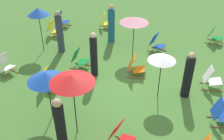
% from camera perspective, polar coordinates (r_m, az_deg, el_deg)
% --- Properties ---
extents(ground_plane, '(40.00, 40.00, 0.00)m').
position_cam_1_polar(ground_plane, '(9.72, 6.73, -3.72)').
color(ground_plane, '#477A33').
extents(deckchair_0, '(0.61, 0.84, 0.83)m').
position_cam_1_polar(deckchair_0, '(10.13, 4.99, 0.64)').
color(deckchair_0, olive).
rests_on(deckchair_0, ground).
extents(deckchair_1, '(0.54, 0.80, 0.83)m').
position_cam_1_polar(deckchair_1, '(13.52, -12.57, 8.69)').
color(deckchair_1, olive).
rests_on(deckchair_1, ground).
extents(deckchair_2, '(0.66, 0.86, 0.83)m').
position_cam_1_polar(deckchair_2, '(13.42, 21.29, 6.96)').
color(deckchair_2, olive).
rests_on(deckchair_2, ground).
extents(deckchair_4, '(0.56, 0.81, 0.83)m').
position_cam_1_polar(deckchair_4, '(9.63, -13.78, -2.21)').
color(deckchair_4, olive).
rests_on(deckchair_4, ground).
extents(deckchair_6, '(0.65, 0.85, 0.83)m').
position_cam_1_polar(deckchair_6, '(8.67, 22.58, -8.67)').
color(deckchair_6, olive).
rests_on(deckchair_6, ground).
extents(deckchair_9, '(0.60, 0.83, 0.83)m').
position_cam_1_polar(deckchair_9, '(10.09, 20.70, -1.80)').
color(deckchair_9, olive).
rests_on(deckchair_9, ground).
extents(deckchair_10, '(0.54, 0.80, 0.83)m').
position_cam_1_polar(deckchair_10, '(14.51, -10.81, 10.60)').
color(deckchair_10, olive).
rests_on(deckchair_10, ground).
extents(deckchair_11, '(0.48, 0.76, 0.83)m').
position_cam_1_polar(deckchair_11, '(10.68, -7.12, 2.35)').
color(deckchair_11, olive).
rests_on(deckchair_11, ground).
extents(deckchair_12, '(0.67, 0.86, 0.83)m').
position_cam_1_polar(deckchair_12, '(11.07, -22.18, 1.11)').
color(deckchair_12, olive).
rests_on(deckchair_12, ground).
extents(deckchair_13, '(0.66, 0.86, 0.83)m').
position_cam_1_polar(deckchair_13, '(7.39, 1.90, -14.11)').
color(deckchair_13, olive).
rests_on(deckchair_13, ground).
extents(deckchair_14, '(0.67, 0.86, 0.83)m').
position_cam_1_polar(deckchair_14, '(11.96, 9.59, 5.68)').
color(deckchair_14, olive).
rests_on(deckchair_14, ground).
extents(deckchair_15, '(0.67, 0.86, 0.83)m').
position_cam_1_polar(deckchair_15, '(14.09, -1.52, 10.49)').
color(deckchair_15, olive).
rests_on(deckchair_15, ground).
extents(umbrella_0, '(1.19, 1.19, 1.80)m').
position_cam_1_polar(umbrella_0, '(10.90, 4.83, 10.79)').
color(umbrella_0, black).
rests_on(umbrella_0, ground).
extents(umbrella_1, '(0.91, 0.91, 1.97)m').
position_cam_1_polar(umbrella_1, '(11.72, -15.75, 12.06)').
color(umbrella_1, black).
rests_on(umbrella_1, ground).
extents(umbrella_2, '(1.12, 1.12, 1.66)m').
position_cam_1_polar(umbrella_2, '(7.74, -14.03, -1.44)').
color(umbrella_2, black).
rests_on(umbrella_2, ground).
extents(umbrella_3, '(0.91, 0.91, 1.71)m').
position_cam_1_polar(umbrella_3, '(8.52, 10.81, 2.81)').
color(umbrella_3, black).
rests_on(umbrella_3, ground).
extents(umbrella_4, '(1.20, 1.20, 2.02)m').
position_cam_1_polar(umbrella_4, '(6.83, -8.64, -1.96)').
color(umbrella_4, black).
rests_on(umbrella_4, ground).
extents(person_0, '(0.35, 0.35, 1.90)m').
position_cam_1_polar(person_0, '(11.76, -11.26, 7.94)').
color(person_0, '#333847').
rests_on(person_0, ground).
extents(person_1, '(0.36, 0.36, 1.80)m').
position_cam_1_polar(person_1, '(9.88, -3.96, 3.14)').
color(person_1, black).
rests_on(person_1, ground).
extents(person_2, '(0.33, 0.33, 1.71)m').
position_cam_1_polar(person_2, '(9.16, 16.14, -1.29)').
color(person_2, black).
rests_on(person_2, ground).
extents(person_3, '(0.37, 0.37, 1.81)m').
position_cam_1_polar(person_3, '(12.46, -0.16, 9.82)').
color(person_3, '#195972').
rests_on(person_3, ground).
extents(person_4, '(0.39, 0.39, 1.83)m').
position_cam_1_polar(person_4, '(6.98, -11.06, -12.25)').
color(person_4, black).
rests_on(person_4, ground).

